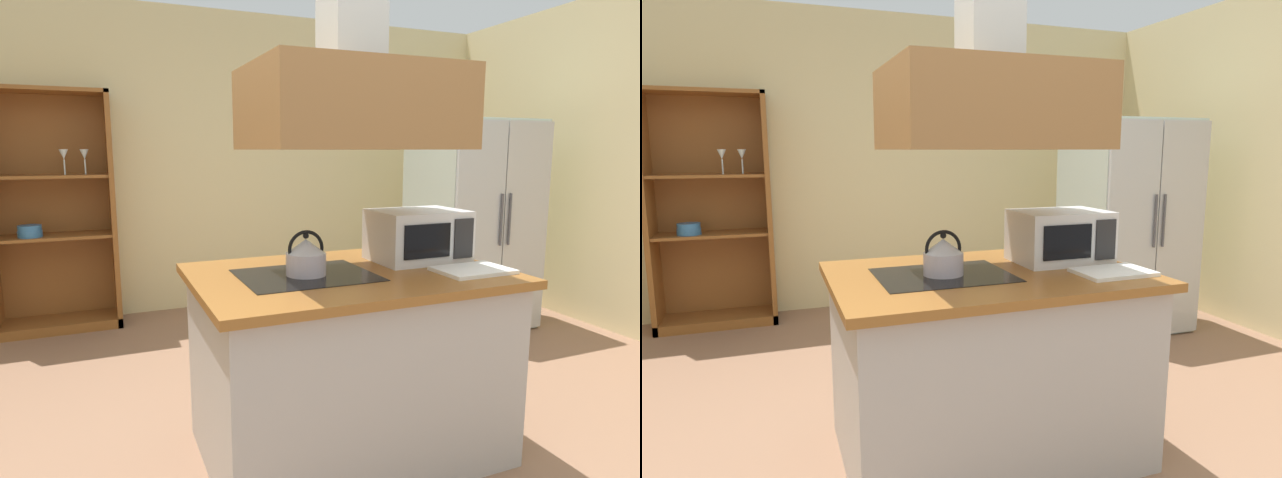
% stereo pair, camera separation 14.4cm
% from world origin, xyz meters
% --- Properties ---
extents(ground_plane, '(7.80, 7.80, 0.00)m').
position_xyz_m(ground_plane, '(0.00, 0.00, 0.00)').
color(ground_plane, '#90684F').
extents(wall_back, '(6.00, 0.12, 2.70)m').
position_xyz_m(wall_back, '(0.00, 3.00, 1.35)').
color(wall_back, beige).
rests_on(wall_back, ground).
extents(kitchen_island, '(1.45, 0.99, 0.90)m').
position_xyz_m(kitchen_island, '(0.20, 0.19, 0.45)').
color(kitchen_island, '#B1ACAA').
rests_on(kitchen_island, ground).
extents(range_hood, '(0.90, 0.70, 1.24)m').
position_xyz_m(range_hood, '(0.20, 0.19, 1.76)').
color(range_hood, olive).
extents(refrigerator, '(0.90, 0.78, 1.70)m').
position_xyz_m(refrigerator, '(2.01, 1.56, 0.85)').
color(refrigerator, '#B2C4B6').
rests_on(refrigerator, ground).
extents(dish_cabinet, '(0.94, 0.40, 1.93)m').
position_xyz_m(dish_cabinet, '(-1.20, 2.78, 0.86)').
color(dish_cabinet, brown).
rests_on(dish_cabinet, ground).
extents(kettle, '(0.18, 0.18, 0.21)m').
position_xyz_m(kettle, '(-0.02, 0.19, 0.99)').
color(kettle, '#BFB4C1').
rests_on(kettle, kitchen_island).
extents(cutting_board, '(0.34, 0.24, 0.02)m').
position_xyz_m(cutting_board, '(0.72, -0.05, 0.91)').
color(cutting_board, white).
rests_on(cutting_board, kitchen_island).
extents(microwave, '(0.46, 0.35, 0.26)m').
position_xyz_m(microwave, '(0.63, 0.28, 1.03)').
color(microwave, silver).
rests_on(microwave, kitchen_island).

